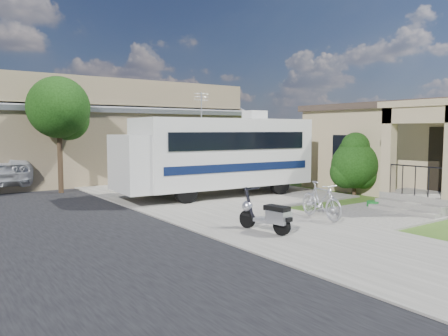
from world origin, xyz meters
TOP-DOWN VIEW (x-y plane):
  - ground at (0.00, 0.00)m, footprint 120.00×120.00m
  - sidewalk_slab at (-1.00, 10.00)m, footprint 4.00×80.00m
  - driveway_slab at (1.50, 4.50)m, footprint 7.00×6.00m
  - walk_slab at (3.00, -1.00)m, footprint 4.00×3.00m
  - house at (8.88, 1.43)m, footprint 9.47×7.80m
  - warehouse at (0.00, 13.97)m, footprint 12.50×8.40m
  - street_tree_a at (-3.70, 9.05)m, footprint 2.44×2.40m
  - street_tree_b at (-3.70, 19.05)m, footprint 2.44×2.40m
  - motorhome at (0.78, 4.75)m, footprint 7.57×2.77m
  - shrub at (5.28, 1.99)m, footprint 1.97×1.88m
  - scooter at (-1.65, -0.92)m, footprint 0.61×1.56m
  - bicycle at (0.60, -0.56)m, footprint 0.75×1.75m
  - garden_hose at (3.51, -0.16)m, footprint 0.41×0.41m

SIDE VIEW (x-z plane):
  - ground at x=0.00m, z-range 0.00..0.00m
  - driveway_slab at x=1.50m, z-range 0.00..0.05m
  - walk_slab at x=3.00m, z-range 0.00..0.05m
  - sidewalk_slab at x=-1.00m, z-range 0.00..0.06m
  - garden_hose at x=3.51m, z-range 0.00..0.19m
  - scooter at x=-1.65m, z-range -0.05..0.97m
  - bicycle at x=0.60m, z-range 0.00..1.02m
  - shrub at x=5.28m, z-range 0.03..2.44m
  - motorhome at x=0.78m, z-range -0.27..3.55m
  - house at x=8.88m, z-range 0.00..3.55m
  - warehouse at x=0.00m, z-range -0.53..4.51m
  - street_tree_a at x=-3.70m, z-range 0.96..5.54m
  - street_tree_b at x=-3.70m, z-range 1.03..5.76m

